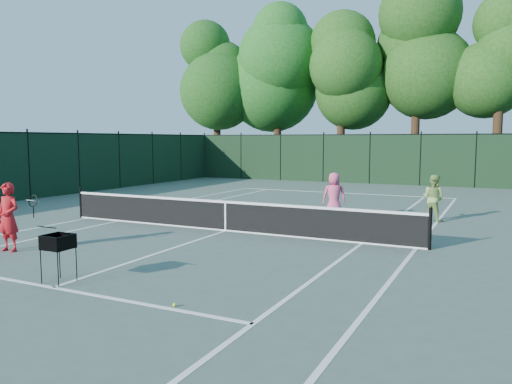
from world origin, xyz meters
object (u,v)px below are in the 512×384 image
at_px(coach, 8,217).
at_px(loose_ball_midcourt, 70,243).
at_px(player_pink, 334,196).
at_px(ball_hopper, 58,242).
at_px(player_green, 433,198).
at_px(loose_ball_near_cart, 175,305).

bearing_deg(coach, loose_ball_midcourt, 55.63).
distance_m(player_pink, loose_ball_midcourt, 8.55).
bearing_deg(loose_ball_midcourt, ball_hopper, -46.50).
bearing_deg(loose_ball_midcourt, coach, -118.49).
bearing_deg(coach, ball_hopper, -29.48).
bearing_deg(coach, player_green, 41.25).
bearing_deg(player_pink, coach, 36.71).
bearing_deg(player_green, player_pink, 43.97).
xyz_separation_m(player_pink, loose_ball_midcourt, (-4.96, -6.92, -0.77)).
bearing_deg(ball_hopper, coach, 152.75).
distance_m(player_pink, ball_hopper, 9.88).
distance_m(player_green, ball_hopper, 12.09).
relative_size(player_pink, player_green, 1.04).
xyz_separation_m(player_green, ball_hopper, (-5.49, -10.77, 0.00)).
distance_m(coach, ball_hopper, 3.50).
bearing_deg(player_pink, ball_hopper, 57.05).
relative_size(player_green, loose_ball_near_cart, 22.86).
xyz_separation_m(player_pink, player_green, (3.06, 1.19, -0.03)).
height_order(player_pink, loose_ball_midcourt, player_pink).
relative_size(player_green, loose_ball_midcourt, 22.86).
relative_size(coach, ball_hopper, 1.81).
distance_m(coach, loose_ball_near_cart, 6.27).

